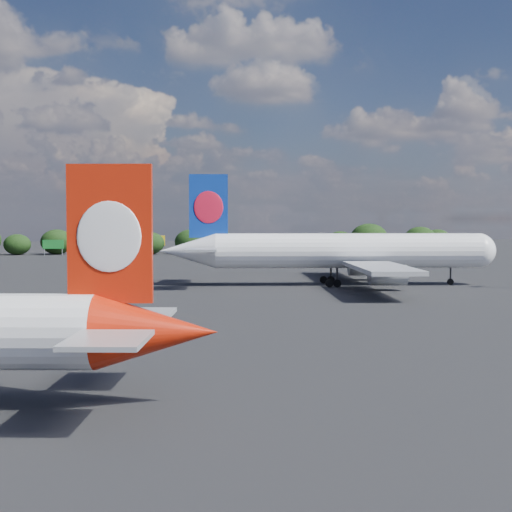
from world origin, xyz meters
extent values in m
plane|color=black|center=(0.00, 60.00, 0.00)|extent=(500.00, 500.00, 0.00)
cone|color=red|center=(8.84, 2.26, 4.30)|extent=(7.51, 5.40, 4.30)
cube|color=red|center=(6.29, 2.69, 9.80)|extent=(4.73, 1.23, 7.74)
ellipsoid|color=white|center=(6.25, 2.44, 9.65)|extent=(3.59, 0.78, 3.96)
ellipsoid|color=white|center=(6.34, 2.95, 9.65)|extent=(3.59, 0.78, 3.96)
cube|color=#A4A6AC|center=(6.34, -2.11, 4.64)|extent=(4.69, 5.74, 0.26)
cube|color=#A4A6AC|center=(7.94, 7.21, 4.64)|extent=(4.69, 5.74, 0.26)
cylinder|color=white|center=(40.30, 72.08, 5.55)|extent=(42.53, 10.36, 5.55)
sphere|color=white|center=(61.25, 69.65, 5.55)|extent=(6.15, 6.15, 5.55)
cone|color=white|center=(14.95, 75.01, 5.55)|extent=(9.46, 6.53, 5.55)
cube|color=#0D3296|center=(18.26, 74.63, 12.65)|extent=(6.13, 1.25, 9.99)
ellipsoid|color=red|center=(18.22, 74.30, 12.45)|extent=(4.66, 0.76, 5.10)
ellipsoid|color=red|center=(18.30, 74.96, 12.45)|extent=(4.66, 0.76, 5.10)
cube|color=#A4A6AC|center=(16.45, 68.69, 5.99)|extent=(5.73, 7.19, 0.33)
cube|color=#A4A6AC|center=(17.86, 80.82, 5.99)|extent=(5.73, 7.19, 0.33)
cube|color=#A4A6AC|center=(40.85, 57.49, 3.77)|extent=(9.72, 22.88, 0.61)
cube|color=#A4A6AC|center=(44.17, 86.15, 3.77)|extent=(9.72, 22.88, 0.61)
cylinder|color=#A4A6AC|center=(43.69, 62.75, 2.33)|extent=(5.86, 3.61, 3.00)
cube|color=#A4A6AC|center=(43.69, 62.75, 3.11)|extent=(2.46, 0.61, 1.33)
cylinder|color=#A4A6AC|center=(45.73, 80.39, 2.33)|extent=(5.86, 3.61, 3.00)
cube|color=#A4A6AC|center=(45.73, 80.39, 3.11)|extent=(2.46, 0.61, 1.33)
cylinder|color=black|center=(37.72, 69.02, 1.66)|extent=(0.34, 0.34, 2.77)
cylinder|color=black|center=(37.72, 69.02, 0.61)|extent=(1.27, 0.64, 1.22)
cylinder|color=black|center=(36.50, 69.17, 0.61)|extent=(1.27, 0.64, 1.22)
cylinder|color=black|center=(38.48, 75.64, 1.66)|extent=(0.34, 0.34, 2.77)
cylinder|color=black|center=(38.48, 75.64, 0.61)|extent=(1.27, 0.64, 1.22)
cylinder|color=black|center=(37.27, 75.78, 0.61)|extent=(1.27, 0.64, 1.22)
cylinder|color=black|center=(56.84, 70.16, 1.61)|extent=(0.30, 0.30, 2.77)
cylinder|color=black|center=(56.84, 70.16, 0.50)|extent=(1.04, 0.50, 1.00)
cube|color=#146723|center=(-18.00, 176.00, 3.20)|extent=(6.00, 0.30, 2.60)
cylinder|color=#96999E|center=(-20.50, 176.00, 1.00)|extent=(0.20, 0.20, 2.00)
cylinder|color=#96999E|center=(-15.50, 176.00, 1.00)|extent=(0.20, 0.20, 2.00)
cube|color=yellow|center=(12.00, 182.00, 4.00)|extent=(5.00, 0.30, 3.00)
cylinder|color=#96999E|center=(12.00, 182.00, 1.25)|extent=(0.30, 0.30, 2.50)
ellipsoid|color=black|center=(-28.76, 179.99, 3.06)|extent=(7.96, 6.74, 6.12)
ellipsoid|color=black|center=(-17.59, 181.44, 3.74)|extent=(9.72, 8.22, 7.48)
ellipsoid|color=black|center=(-2.13, 180.18, 2.92)|extent=(7.59, 6.42, 5.84)
ellipsoid|color=black|center=(9.83, 176.88, 3.36)|extent=(8.74, 7.40, 6.72)
ellipsoid|color=black|center=(22.04, 176.01, 3.74)|extent=(9.72, 8.22, 7.47)
ellipsoid|color=black|center=(28.93, 176.06, 4.19)|extent=(10.89, 9.22, 8.38)
ellipsoid|color=black|center=(43.46, 178.42, 2.81)|extent=(7.30, 6.18, 5.62)
ellipsoid|color=black|center=(57.80, 179.35, 3.09)|extent=(8.04, 6.80, 6.18)
ellipsoid|color=black|center=(69.42, 180.13, 3.37)|extent=(8.75, 7.41, 6.73)
ellipsoid|color=black|center=(78.01, 177.54, 4.58)|extent=(11.91, 10.07, 9.16)
ellipsoid|color=black|center=(95.28, 178.57, 4.06)|extent=(10.56, 8.93, 8.12)
ellipsoid|color=black|center=(103.26, 183.71, 3.59)|extent=(9.34, 7.90, 7.18)
camera|label=1|loc=(8.17, -37.74, 10.64)|focal=50.00mm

